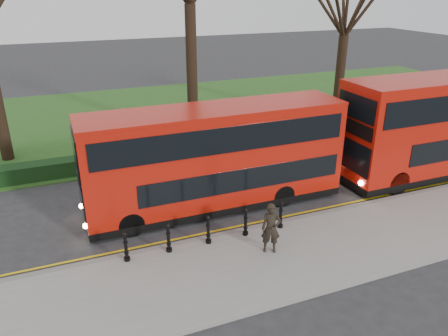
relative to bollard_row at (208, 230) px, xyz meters
name	(u,v)px	position (x,y,z in m)	size (l,w,h in m)	color
ground	(226,221)	(1.20, 1.35, -0.65)	(120.00, 120.00, 0.00)	#28282B
pavement	(261,263)	(1.20, -1.65, -0.57)	(60.00, 4.00, 0.15)	gray
kerb	(236,233)	(1.20, 0.35, -0.57)	(60.00, 0.25, 0.16)	slate
grass_verge	(142,117)	(1.20, 16.35, -0.62)	(60.00, 18.00, 0.06)	#28521B
hedge	(176,152)	(1.20, 8.15, -0.25)	(60.00, 0.90, 0.80)	black
yellow_line_outer	(233,230)	(1.20, 0.65, -0.64)	(60.00, 0.10, 0.01)	yellow
yellow_line_inner	(231,228)	(1.20, 0.85, -0.64)	(60.00, 0.10, 0.01)	yellow
tree_right	(347,6)	(13.20, 11.35, 6.43)	(6.25, 6.25, 9.76)	black
bollard_row	(208,230)	(0.00, 0.00, 0.00)	(5.72, 0.15, 1.00)	black
bus_lead	(216,159)	(1.31, 2.70, 1.41)	(10.28, 2.36, 4.09)	#B2150A
pedestrian	(271,228)	(1.73, -1.23, 0.36)	(0.63, 0.41, 1.73)	black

